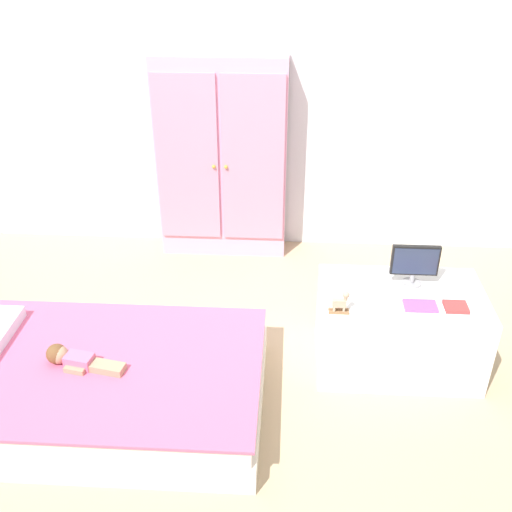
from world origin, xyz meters
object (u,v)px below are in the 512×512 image
(book_red, at_px, (456,307))
(book_purple, at_px, (420,306))
(doll, at_px, (71,358))
(wardrobe, at_px, (222,159))
(bed, at_px, (95,383))
(tv_stand, at_px, (398,328))
(tv_monitor, at_px, (415,263))
(rocking_horse_toy, at_px, (341,303))

(book_red, bearing_deg, book_purple, 180.00)
(doll, relative_size, wardrobe, 0.29)
(doll, height_order, book_red, book_red)
(bed, height_order, tv_stand, tv_stand)
(bed, height_order, wardrobe, wardrobe)
(tv_monitor, xyz_separation_m, book_purple, (0.01, -0.21, -0.12))
(tv_stand, bearing_deg, tv_monitor, 58.40)
(bed, bearing_deg, tv_monitor, 17.37)
(tv_stand, xyz_separation_m, tv_monitor, (0.06, 0.09, 0.35))
(rocking_horse_toy, bearing_deg, bed, -169.61)
(wardrobe, height_order, book_purple, wardrobe)
(bed, bearing_deg, book_red, 9.18)
(tv_monitor, distance_m, book_purple, 0.24)
(doll, relative_size, tv_stand, 0.47)
(bed, height_order, rocking_horse_toy, rocking_horse_toy)
(tv_monitor, xyz_separation_m, book_red, (0.18, -0.21, -0.12))
(bed, bearing_deg, doll, -172.34)
(wardrobe, relative_size, tv_monitor, 5.65)
(rocking_horse_toy, bearing_deg, tv_monitor, 35.41)
(wardrobe, distance_m, book_red, 1.85)
(tv_monitor, bearing_deg, tv_stand, -121.60)
(doll, height_order, tv_monitor, tv_monitor)
(doll, bearing_deg, book_red, 9.11)
(bed, xyz_separation_m, tv_monitor, (1.57, 0.49, 0.45))
(rocking_horse_toy, bearing_deg, tv_stand, 29.13)
(bed, distance_m, book_purple, 1.64)
(wardrobe, height_order, rocking_horse_toy, wardrobe)
(bed, relative_size, book_purple, 10.30)
(doll, xyz_separation_m, book_red, (1.84, 0.29, 0.17))
(wardrobe, distance_m, tv_stand, 1.65)
(bed, bearing_deg, tv_stand, 14.83)
(bed, distance_m, rocking_horse_toy, 1.26)
(tv_stand, relative_size, rocking_horse_toy, 7.00)
(doll, xyz_separation_m, rocking_horse_toy, (1.27, 0.23, 0.21))
(doll, height_order, rocking_horse_toy, rocking_horse_toy)
(doll, distance_m, book_purple, 1.70)
(tv_monitor, bearing_deg, book_purple, -88.01)
(doll, bearing_deg, rocking_horse_toy, 10.20)
(tv_stand, relative_size, book_red, 7.45)
(wardrobe, bearing_deg, doll, -109.14)
(bed, bearing_deg, wardrobe, 73.63)
(doll, bearing_deg, tv_stand, 14.44)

